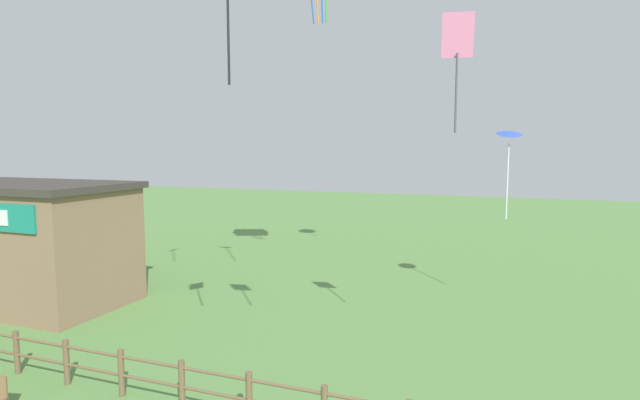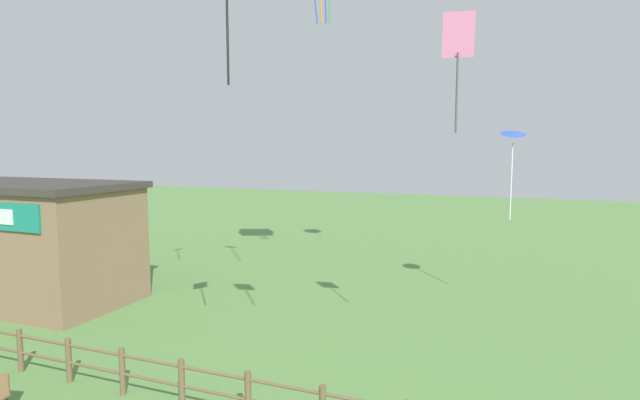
# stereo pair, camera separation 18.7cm
# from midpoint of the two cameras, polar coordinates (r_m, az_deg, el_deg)

# --- Properties ---
(seaside_building) EXTENTS (9.23, 4.38, 4.48)m
(seaside_building) POSITION_cam_midpoint_polar(r_m,az_deg,el_deg) (22.12, -32.02, -4.00)
(seaside_building) COLOR #84664C
(seaside_building) RESTS_ON ground_plane
(kite_pink_diamond) EXTENTS (0.73, 0.33, 2.67)m
(kite_pink_diamond) POSITION_cam_midpoint_polar(r_m,az_deg,el_deg) (12.14, 14.99, 16.30)
(kite_pink_diamond) COLOR pink
(kite_blue_delta) EXTENTS (1.03, 1.02, 3.12)m
(kite_blue_delta) POSITION_cam_midpoint_polar(r_m,az_deg,el_deg) (18.31, 20.52, 6.50)
(kite_blue_delta) COLOR blue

